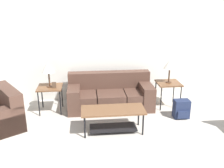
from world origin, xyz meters
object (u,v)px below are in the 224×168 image
(coffee_table, at_px, (113,115))
(side_table_right, at_px, (168,85))
(couch, at_px, (110,96))
(side_table_left, at_px, (50,89))
(table_lamp_right, at_px, (170,65))
(backpack, at_px, (181,109))
(table_lamp_left, at_px, (48,68))

(coffee_table, relative_size, side_table_right, 2.02)
(couch, xyz_separation_m, side_table_left, (-1.40, -0.10, 0.25))
(side_table_right, bearing_deg, couch, 176.09)
(side_table_left, distance_m, table_lamp_right, 2.84)
(coffee_table, bearing_deg, backpack, 15.82)
(table_lamp_left, height_order, table_lamp_right, same)
(side_table_left, relative_size, side_table_right, 1.00)
(coffee_table, distance_m, table_lamp_left, 1.87)
(backpack, bearing_deg, side_table_left, 167.23)
(coffee_table, distance_m, backpack, 1.64)
(side_table_left, height_order, backpack, side_table_left)
(coffee_table, xyz_separation_m, side_table_left, (-1.33, 1.10, 0.20))
(coffee_table, xyz_separation_m, backpack, (1.57, 0.45, -0.15))
(couch, relative_size, backpack, 4.83)
(side_table_right, height_order, backpack, side_table_right)
(couch, distance_m, table_lamp_right, 1.59)
(couch, height_order, side_table_right, couch)
(table_lamp_right, xyz_separation_m, backpack, (0.11, -0.66, -0.85))
(side_table_right, height_order, table_lamp_left, table_lamp_left)
(coffee_table, bearing_deg, side_table_left, 140.34)
(side_table_left, height_order, side_table_right, same)
(couch, xyz_separation_m, coffee_table, (-0.07, -1.20, 0.06))
(side_table_left, xyz_separation_m, backpack, (2.90, -0.66, -0.35))
(table_lamp_left, bearing_deg, side_table_right, -0.00)
(table_lamp_right, bearing_deg, side_table_right, -116.57)
(side_table_left, bearing_deg, couch, 3.91)
(couch, bearing_deg, side_table_right, -3.91)
(couch, height_order, coffee_table, couch)
(side_table_left, bearing_deg, table_lamp_right, 0.00)
(coffee_table, xyz_separation_m, table_lamp_left, (-1.33, 1.10, 0.70))
(side_table_left, xyz_separation_m, table_lamp_left, (-0.00, 0.00, 0.50))
(table_lamp_left, distance_m, table_lamp_right, 2.80)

